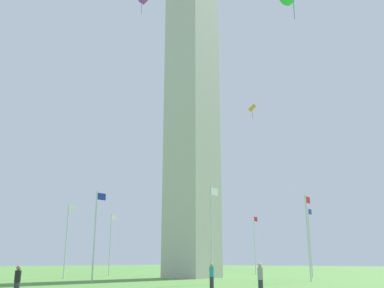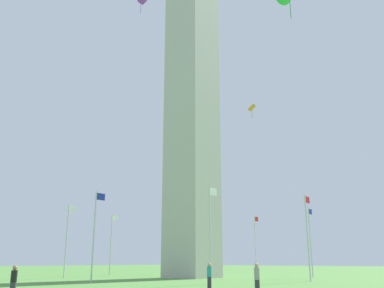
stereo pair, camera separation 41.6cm
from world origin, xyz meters
name	(u,v)px [view 1 (the left image)]	position (x,y,z in m)	size (l,w,h in m)	color
ground_plane	(192,278)	(0.00, 0.00, 0.00)	(260.00, 260.00, 0.00)	#548C3D
obelisk_monument	(192,90)	(0.00, 0.00, 23.12)	(5.09, 5.09, 46.25)	#B7B2A8
flagpole_n	(255,242)	(14.39, 0.00, 4.49)	(1.12, 0.14, 8.19)	silver
flagpole_ne	(181,243)	(10.19, 10.13, 4.49)	(1.12, 0.14, 8.19)	silver
flagpole_e	(111,241)	(0.06, 14.33, 4.49)	(1.12, 0.14, 8.19)	silver
flagpole_se	(67,237)	(-10.08, 10.13, 4.49)	(1.12, 0.14, 8.19)	silver
flagpole_s	(95,231)	(-14.27, 0.00, 4.49)	(1.12, 0.14, 8.19)	silver
flagpole_sw	(212,229)	(-10.08, -10.13, 4.49)	(1.12, 0.14, 8.19)	silver
flagpole_w	(308,233)	(0.06, -14.33, 4.49)	(1.12, 0.14, 8.19)	silver
flagpole_nw	(310,239)	(10.19, -10.13, 4.49)	(1.12, 0.14, 8.19)	silver
person_black_shirt	(17,282)	(-27.48, -10.30, 0.81)	(0.32, 0.32, 1.64)	#2D2D38
person_gray_shirt	(260,278)	(-16.91, -18.56, 0.87)	(0.32, 0.32, 1.75)	#2D2D38
person_teal_shirt	(212,276)	(-14.76, -13.47, 0.87)	(0.32, 0.32, 1.75)	#2D2D38
kite_orange_diamond	(252,108)	(0.18, -8.62, 18.67)	(1.05, 0.91, 1.56)	orange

